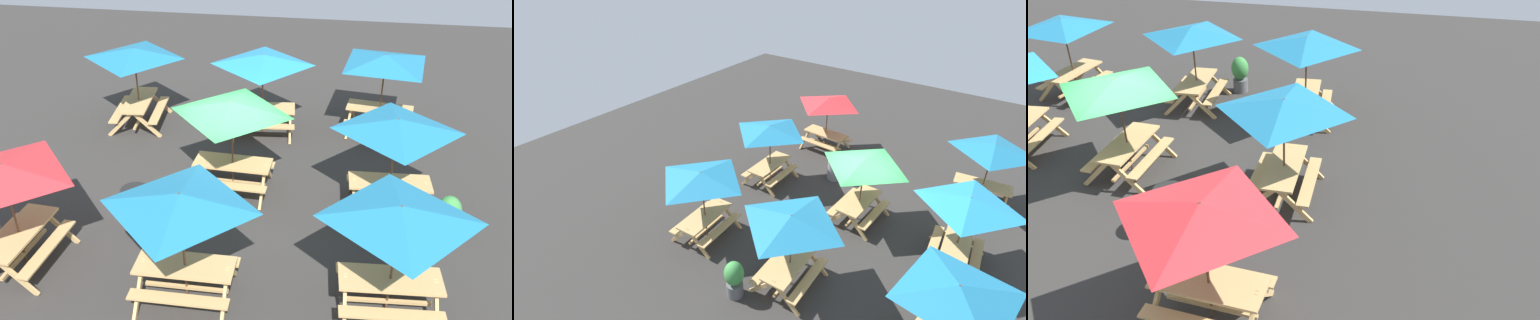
{
  "view_description": "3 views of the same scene",
  "coord_description": "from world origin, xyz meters",
  "views": [
    {
      "loc": [
        2.29,
        -11.1,
        7.58
      ],
      "look_at": [
        0.57,
        0.01,
        0.9
      ],
      "focal_mm": 40.0,
      "sensor_mm": 36.0,
      "label": 1
    },
    {
      "loc": [
        10.04,
        3.8,
        8.28
      ],
      "look_at": [
        -0.17,
        -3.58,
        0.9
      ],
      "focal_mm": 28.0,
      "sensor_mm": 36.0,
      "label": 2
    },
    {
      "loc": [
        -8.64,
        -5.43,
        6.48
      ],
      "look_at": [
        -0.17,
        -3.58,
        0.9
      ],
      "focal_mm": 35.0,
      "sensor_mm": 36.0,
      "label": 3
    }
  ],
  "objects": [
    {
      "name": "picnic_table_4",
      "position": [
        3.46,
        -3.38,
        1.99
      ],
      "size": [
        2.13,
        2.13,
        2.34
      ],
      "rotation": [
        0.0,
        0.0,
        0.07
      ],
      "color": "tan",
      "rests_on": "ground"
    },
    {
      "name": "potted_plant_0",
      "position": [
        4.73,
        -1.16,
        0.58
      ],
      "size": [
        0.51,
        0.51,
        1.09
      ],
      "color": "#59595B",
      "rests_on": "ground"
    },
    {
      "name": "picnic_table_7",
      "position": [
        3.59,
        -0.22,
        1.99
      ],
      "size": [
        2.09,
        2.09,
        2.34
      ],
      "rotation": [
        0.0,
        0.0,
        0.05
      ],
      "color": "tan",
      "rests_on": "ground"
    },
    {
      "name": "picnic_table_1",
      "position": [
        0.01,
        0.08,
        1.99
      ],
      "size": [
        2.09,
        2.09,
        2.34
      ],
      "rotation": [
        0.0,
        0.0,
        -0.05
      ],
      "color": "tan",
      "rests_on": "ground"
    },
    {
      "name": "ground_plane",
      "position": [
        0.0,
        0.0,
        0.0
      ],
      "size": [
        28.28,
        28.28,
        0.0
      ],
      "primitive_type": "plane",
      "color": "#33302D",
      "rests_on": "ground"
    },
    {
      "name": "trash_bin_gray",
      "position": [
        -1.75,
        -1.69,
        0.49
      ],
      "size": [
        0.59,
        0.59,
        0.98
      ],
      "color": "gray",
      "rests_on": "ground"
    },
    {
      "name": "picnic_table_0",
      "position": [
        -0.17,
        -3.58,
        1.99
      ],
      "size": [
        2.01,
        2.01,
        2.34
      ],
      "rotation": [
        0.0,
        0.0,
        0.01
      ],
      "color": "tan",
      "rests_on": "ground"
    },
    {
      "name": "picnic_table_5",
      "position": [
        -3.6,
        -3.14,
        1.99
      ],
      "size": [
        2.13,
        2.13,
        2.34
      ],
      "rotation": [
        0.0,
        0.0,
        1.5
      ],
      "color": "tan",
      "rests_on": "ground"
    },
    {
      "name": "picnic_table_2",
      "position": [
        3.5,
        3.6,
        1.99
      ],
      "size": [
        2.8,
        2.8,
        2.34
      ],
      "rotation": [
        0.0,
        0.0,
        -0.14
      ],
      "color": "tan",
      "rests_on": "ground"
    }
  ]
}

